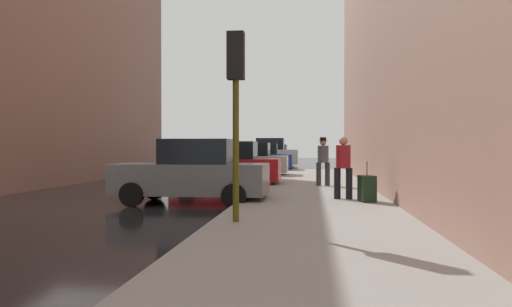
# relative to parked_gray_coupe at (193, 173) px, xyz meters

# --- Properties ---
(ground_plane) EXTENTS (120.00, 120.00, 0.00)m
(ground_plane) POSITION_rel_parked_gray_coupe_xyz_m (-2.65, -1.30, -0.85)
(ground_plane) COLOR black
(sidewalk) EXTENTS (4.00, 40.00, 0.15)m
(sidewalk) POSITION_rel_parked_gray_coupe_xyz_m (3.35, -1.30, -0.77)
(sidewalk) COLOR gray
(sidewalk) RESTS_ON ground_plane
(parked_gray_coupe) EXTENTS (4.23, 2.12, 1.79)m
(parked_gray_coupe) POSITION_rel_parked_gray_coupe_xyz_m (0.00, 0.00, 0.00)
(parked_gray_coupe) COLOR slate
(parked_gray_coupe) RESTS_ON ground_plane
(parked_red_hatchback) EXTENTS (4.20, 2.07, 1.79)m
(parked_red_hatchback) POSITION_rel_parked_gray_coupe_xyz_m (0.00, 5.82, 0.00)
(parked_red_hatchback) COLOR #B2191E
(parked_red_hatchback) RESTS_ON ground_plane
(parked_silver_sedan) EXTENTS (4.20, 2.06, 1.79)m
(parked_silver_sedan) POSITION_rel_parked_gray_coupe_xyz_m (0.00, 12.12, 0.00)
(parked_silver_sedan) COLOR #B7BABF
(parked_silver_sedan) RESTS_ON ground_plane
(parked_blue_sedan) EXTENTS (4.26, 2.17, 1.79)m
(parked_blue_sedan) POSITION_rel_parked_gray_coupe_xyz_m (-0.00, 18.21, 0.00)
(parked_blue_sedan) COLOR navy
(parked_blue_sedan) RESTS_ON ground_plane
(parked_white_van) EXTENTS (4.60, 2.07, 2.25)m
(parked_white_van) POSITION_rel_parked_gray_coupe_xyz_m (-0.00, 24.50, 0.18)
(parked_white_van) COLOR silver
(parked_white_van) RESTS_ON ground_plane
(parked_dark_green_sedan) EXTENTS (4.26, 2.18, 1.79)m
(parked_dark_green_sedan) POSITION_rel_parked_gray_coupe_xyz_m (-0.00, 30.31, 0.00)
(parked_dark_green_sedan) COLOR #193828
(parked_dark_green_sedan) RESTS_ON ground_plane
(fire_hydrant) EXTENTS (0.42, 0.22, 0.70)m
(fire_hydrant) POSITION_rel_parked_gray_coupe_xyz_m (1.80, 1.98, -0.35)
(fire_hydrant) COLOR red
(fire_hydrant) RESTS_ON sidewalk
(traffic_light) EXTENTS (0.32, 0.32, 3.60)m
(traffic_light) POSITION_rel_parked_gray_coupe_xyz_m (1.85, -4.20, 1.91)
(traffic_light) COLOR #514C0F
(traffic_light) RESTS_ON sidewalk
(pedestrian_in_red_jacket) EXTENTS (0.52, 0.46, 1.71)m
(pedestrian_in_red_jacket) POSITION_rel_parked_gray_coupe_xyz_m (4.14, 0.20, 0.26)
(pedestrian_in_red_jacket) COLOR black
(pedestrian_in_red_jacket) RESTS_ON sidewalk
(pedestrian_with_beanie) EXTENTS (0.51, 0.42, 1.78)m
(pedestrian_with_beanie) POSITION_rel_parked_gray_coupe_xyz_m (3.71, 4.90, 0.29)
(pedestrian_with_beanie) COLOR #333338
(pedestrian_with_beanie) RESTS_ON sidewalk
(rolling_suitcase) EXTENTS (0.45, 0.61, 1.04)m
(rolling_suitcase) POSITION_rel_parked_gray_coupe_xyz_m (4.72, -0.38, -0.36)
(rolling_suitcase) COLOR black
(rolling_suitcase) RESTS_ON sidewalk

